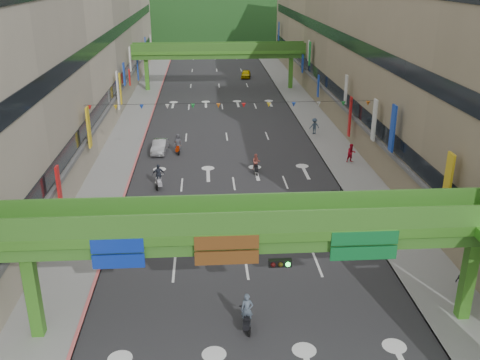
% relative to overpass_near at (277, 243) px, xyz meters
% --- Properties ---
extents(road_slab, '(18.00, 140.00, 0.02)m').
position_rel_overpass_near_xyz_m(road_slab, '(-0.93, 44.62, -5.20)').
color(road_slab, '#28282B').
rests_on(road_slab, ground).
extents(sidewalk_left, '(4.00, 140.00, 0.15)m').
position_rel_overpass_near_xyz_m(sidewalk_left, '(-11.93, 44.62, -5.13)').
color(sidewalk_left, gray).
rests_on(sidewalk_left, ground).
extents(sidewalk_right, '(4.00, 140.00, 0.15)m').
position_rel_overpass_near_xyz_m(sidewalk_right, '(10.07, 44.62, -5.13)').
color(sidewalk_right, gray).
rests_on(sidewalk_right, ground).
extents(curb_left, '(0.20, 140.00, 0.18)m').
position_rel_overpass_near_xyz_m(curb_left, '(-10.03, 44.62, -5.12)').
color(curb_left, '#CC5959').
rests_on(curb_left, ground).
extents(curb_right, '(0.20, 140.00, 0.18)m').
position_rel_overpass_near_xyz_m(curb_right, '(8.17, 44.62, -5.12)').
color(curb_right, gray).
rests_on(curb_right, ground).
extents(building_row_left, '(12.80, 95.00, 19.00)m').
position_rel_overpass_near_xyz_m(building_row_left, '(-19.86, 44.62, 4.25)').
color(building_row_left, '#9E937F').
rests_on(building_row_left, ground).
extents(building_row_right, '(12.80, 95.00, 19.00)m').
position_rel_overpass_near_xyz_m(building_row_right, '(18.00, 44.62, 4.25)').
color(building_row_right, gray).
rests_on(building_row_right, ground).
extents(overpass_near, '(28.00, 12.27, 7.10)m').
position_rel_overpass_near_xyz_m(overpass_near, '(0.00, 0.00, 0.00)').
color(overpass_near, '#4C9E2D').
rests_on(overpass_near, ground).
extents(overpass_far, '(28.00, 2.20, 7.10)m').
position_rel_overpass_near_xyz_m(overpass_far, '(-0.93, 59.62, 0.20)').
color(overpass_far, '#4C9E2D').
rests_on(overpass_far, ground).
extents(hill_left, '(168.00, 140.00, 112.00)m').
position_rel_overpass_near_xyz_m(hill_left, '(-15.93, 154.62, -5.21)').
color(hill_left, '#1C4419').
rests_on(hill_left, ground).
extents(hill_right, '(208.00, 176.00, 128.00)m').
position_rel_overpass_near_xyz_m(hill_right, '(24.07, 174.62, -5.21)').
color(hill_right, '#1C4419').
rests_on(hill_right, ground).
extents(bunting_string, '(26.00, 0.36, 0.47)m').
position_rel_overpass_near_xyz_m(bunting_string, '(-0.93, 24.62, 0.75)').
color(bunting_string, black).
rests_on(bunting_string, ground).
extents(scooter_rider_near, '(0.70, 1.60, 2.09)m').
position_rel_overpass_near_xyz_m(scooter_rider_near, '(-1.39, 0.45, -4.22)').
color(scooter_rider_near, black).
rests_on(scooter_rider_near, ground).
extents(scooter_rider_mid, '(0.77, 1.60, 1.88)m').
position_rel_overpass_near_xyz_m(scooter_rider_mid, '(1.23, 22.97, -4.25)').
color(scooter_rider_mid, black).
rests_on(scooter_rider_mid, ground).
extents(scooter_rider_left, '(1.14, 1.57, 2.16)m').
position_rel_overpass_near_xyz_m(scooter_rider_left, '(-7.33, 20.00, -4.11)').
color(scooter_rider_left, gray).
rests_on(scooter_rider_left, ground).
extents(scooter_rider_far, '(0.90, 1.60, 2.07)m').
position_rel_overpass_near_xyz_m(scooter_rider_far, '(-6.06, 29.12, -4.16)').
color(scooter_rider_far, maroon).
rests_on(scooter_rider_far, ground).
extents(parked_scooter_row, '(1.60, 7.22, 1.08)m').
position_rel_overpass_near_xyz_m(parked_scooter_row, '(6.87, 13.13, -4.68)').
color(parked_scooter_row, black).
rests_on(parked_scooter_row, ground).
extents(car_silver, '(1.63, 3.95, 1.27)m').
position_rel_overpass_near_xyz_m(car_silver, '(-7.93, 29.62, -4.57)').
color(car_silver, '#A9ABB0').
rests_on(car_silver, ground).
extents(car_yellow, '(2.03, 3.99, 1.30)m').
position_rel_overpass_near_xyz_m(car_yellow, '(3.87, 69.05, -4.56)').
color(car_yellow, '#C2A702').
rests_on(car_yellow, ground).
extents(pedestrian_red, '(1.02, 0.88, 1.80)m').
position_rel_overpass_near_xyz_m(pedestrian_red, '(10.53, 25.04, -4.30)').
color(pedestrian_red, '#B50D1E').
rests_on(pedestrian_red, ground).
extents(pedestrian_dark, '(1.11, 0.60, 1.79)m').
position_rel_overpass_near_xyz_m(pedestrian_dark, '(11.02, 2.62, -4.31)').
color(pedestrian_dark, black).
rests_on(pedestrian_dark, ground).
extents(pedestrian_blue, '(0.94, 0.71, 1.80)m').
position_rel_overpass_near_xyz_m(pedestrian_blue, '(8.87, 34.62, -4.31)').
color(pedestrian_blue, '#334455').
rests_on(pedestrian_blue, ground).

